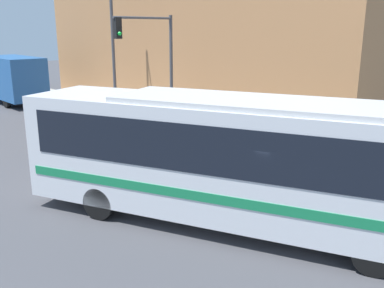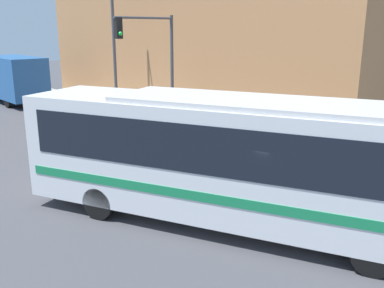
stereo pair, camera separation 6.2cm
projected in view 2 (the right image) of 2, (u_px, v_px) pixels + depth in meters
name	position (u px, v px, depth m)	size (l,w,h in m)	color
ground_plane	(253.00, 224.00, 11.50)	(120.00, 120.00, 0.00)	#47474C
sidewalk	(84.00, 103.00, 29.54)	(2.67, 70.00, 0.15)	#A8A399
building_facade	(194.00, 47.00, 26.69)	(6.00, 24.96, 7.82)	#B27A4C
city_bus	(242.00, 156.00, 10.88)	(7.11, 11.93, 3.42)	silver
delivery_truck	(11.00, 78.00, 29.79)	(2.40, 7.81, 3.21)	#265999
fire_hydrant	(248.00, 141.00, 17.93)	(0.20, 0.28, 0.74)	gold
traffic_light_pole	(154.00, 53.00, 20.07)	(3.28, 0.35, 5.53)	#47474C
parking_meter	(202.00, 120.00, 19.79)	(0.14, 0.14, 1.23)	#47474C
street_lamp	(109.00, 36.00, 24.26)	(2.58, 0.28, 7.57)	#47474C
pedestrian_near_corner	(180.00, 110.00, 22.11)	(0.34, 0.34, 1.66)	#47382D
pedestrian_mid_block	(211.00, 116.00, 20.35)	(0.34, 0.34, 1.77)	#23283D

